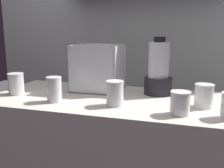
{
  "coord_description": "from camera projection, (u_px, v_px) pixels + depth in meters",
  "views": [
    {
      "loc": [
        0.4,
        -1.35,
        1.29
      ],
      "look_at": [
        0.0,
        0.0,
        0.98
      ],
      "focal_mm": 41.29,
      "sensor_mm": 36.0,
      "label": 1
    }
  ],
  "objects": [
    {
      "name": "juice_cup_pomegranate_right",
      "position": [
        180.0,
        105.0,
        1.17
      ],
      "size": [
        0.09,
        0.09,
        0.11
      ],
      "color": "white",
      "rests_on": "counter"
    },
    {
      "name": "back_wall_unit",
      "position": [
        139.0,
        31.0,
        2.1
      ],
      "size": [
        2.6,
        0.24,
        2.5
      ],
      "color": "silver",
      "rests_on": "ground_plane"
    },
    {
      "name": "juice_cup_pomegranate_left",
      "position": [
        54.0,
        91.0,
        1.37
      ],
      "size": [
        0.08,
        0.08,
        0.13
      ],
      "color": "white",
      "rests_on": "counter"
    },
    {
      "name": "juice_cup_carrot_far_right",
      "position": [
        204.0,
        97.0,
        1.27
      ],
      "size": [
        0.09,
        0.09,
        0.12
      ],
      "color": "white",
      "rests_on": "counter"
    },
    {
      "name": "juice_cup_orange_far_left",
      "position": [
        16.0,
        85.0,
        1.53
      ],
      "size": [
        0.09,
        0.09,
        0.13
      ],
      "color": "white",
      "rests_on": "counter"
    },
    {
      "name": "juice_cup_pomegranate_middle",
      "position": [
        115.0,
        95.0,
        1.3
      ],
      "size": [
        0.09,
        0.09,
        0.13
      ],
      "color": "white",
      "rests_on": "counter"
    },
    {
      "name": "blender_pitcher",
      "position": [
        158.0,
        72.0,
        1.52
      ],
      "size": [
        0.16,
        0.16,
        0.34
      ],
      "color": "black",
      "rests_on": "counter"
    },
    {
      "name": "carrot_display_bin",
      "position": [
        99.0,
        76.0,
        1.63
      ],
      "size": [
        0.3,
        0.25,
        0.29
      ],
      "color": "white",
      "rests_on": "counter"
    }
  ]
}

